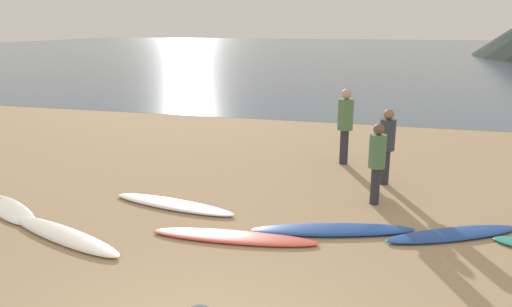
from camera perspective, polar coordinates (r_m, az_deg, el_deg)
ground_plane at (r=14.20m, az=8.22°, el=0.98°), size 120.00×120.00×0.20m
ocean_water at (r=66.61m, az=14.35°, el=11.63°), size 140.00×100.00×0.01m
surfboard_1 at (r=9.96m, az=-26.99°, el=-5.81°), size 2.05×1.50×0.06m
surfboard_2 at (r=8.40m, az=-21.68°, el=-8.87°), size 2.67×1.33×0.08m
surfboard_3 at (r=9.22m, az=-9.68°, el=-5.89°), size 2.62×0.93×0.08m
surfboard_4 at (r=7.78m, az=-2.60°, el=-9.74°), size 2.71×0.74×0.07m
surfboard_5 at (r=8.10m, az=9.01°, el=-8.81°), size 2.72×1.24×0.09m
surfboard_6 at (r=8.46m, az=22.07°, el=-8.74°), size 2.28×1.56×0.08m
person_0 at (r=9.21m, az=14.00°, el=-0.46°), size 0.31×0.31×1.54m
person_1 at (r=10.43m, az=15.11°, el=1.47°), size 0.32×0.32×1.60m
person_2 at (r=11.76m, az=10.43°, el=3.85°), size 0.37×0.37×1.82m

